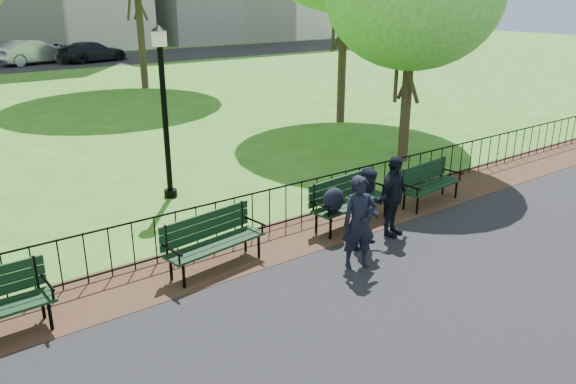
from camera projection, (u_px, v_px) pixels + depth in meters
ground at (377, 253)px, 10.23m from camera, size 120.00×120.00×0.00m
asphalt_path at (556, 340)px, 7.65m from camera, size 60.00×9.20×0.01m
dirt_strip at (324, 227)px, 11.36m from camera, size 60.00×1.60×0.01m
iron_fence at (309, 198)px, 11.57m from camera, size 24.06×0.06×1.00m
park_bench_main at (342, 198)px, 11.04m from camera, size 1.96×0.77×1.09m
park_bench_left_a at (212, 235)px, 9.52m from camera, size 1.89×0.81×1.04m
park_bench_right_a at (428, 179)px, 12.50m from camera, size 1.77×0.70×0.98m
lamppost at (164, 107)px, 12.39m from camera, size 0.35×0.35×3.86m
person_left at (359, 223)px, 9.45m from camera, size 0.70×0.59×1.63m
person_mid at (369, 208)px, 10.28m from camera, size 0.80×0.52×1.51m
person_right at (393, 196)px, 10.74m from camera, size 1.00×0.60×1.59m
sedan_silver at (33, 52)px, 37.54m from camera, size 5.12×3.13×1.59m
sedan_dark at (93, 52)px, 38.84m from camera, size 5.01×2.87×1.37m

